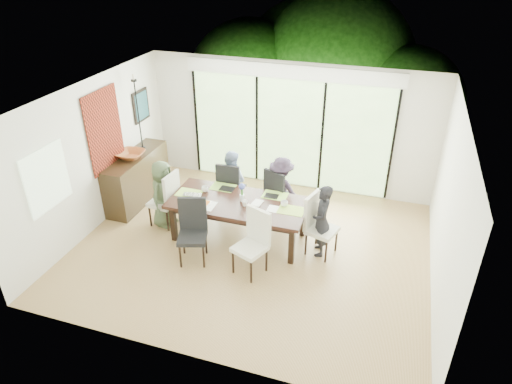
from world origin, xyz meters
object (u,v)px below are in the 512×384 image
(vase, at_px, (242,198))
(cup_c, at_px, (284,204))
(chair_near_right, at_px, (250,244))
(bowl, at_px, (131,155))
(chair_right_end, at_px, (323,226))
(chair_left_end, at_px, (163,198))
(cup_b, at_px, (245,203))
(chair_far_left, at_px, (232,186))
(sideboard, at_px, (137,178))
(chair_far_right, at_px, (281,194))
(person_far_right, at_px, (281,190))
(table_top, at_px, (238,203))
(chair_near_left, at_px, (192,233))
(laptop, at_px, (192,196))
(person_far_left, at_px, (231,182))
(cup_a, at_px, (205,189))
(person_left_end, at_px, (163,194))
(person_right_end, at_px, (322,221))

(vase, relative_size, cup_c, 0.97)
(chair_near_right, height_order, bowl, bowl)
(cup_c, bearing_deg, chair_right_end, -8.13)
(chair_left_end, distance_m, cup_b, 1.67)
(cup_b, bearing_deg, chair_far_left, 122.28)
(sideboard, bearing_deg, chair_near_right, -27.28)
(bowl, bearing_deg, chair_near_right, -25.72)
(chair_far_right, distance_m, person_far_right, 0.10)
(table_top, xyz_separation_m, chair_near_left, (-0.50, -0.87, -0.17))
(bowl, bearing_deg, cup_c, -7.84)
(chair_left_end, distance_m, cup_c, 2.32)
(chair_left_end, distance_m, chair_far_left, 1.35)
(vase, bearing_deg, laptop, -170.54)
(person_far_right, distance_m, laptop, 1.68)
(chair_far_right, bearing_deg, vase, 81.96)
(chair_left_end, height_order, cup_c, chair_left_end)
(chair_far_right, distance_m, chair_near_left, 2.02)
(chair_near_right, xyz_separation_m, person_far_left, (-0.95, 1.70, 0.10))
(person_far_right, relative_size, cup_a, 10.40)
(chair_far_right, height_order, cup_c, chair_far_right)
(chair_far_left, height_order, chair_near_right, same)
(person_left_end, relative_size, bowl, 2.45)
(chair_far_right, relative_size, person_left_end, 0.85)
(chair_far_left, distance_m, cup_a, 0.78)
(laptop, bearing_deg, chair_left_end, 161.77)
(chair_far_left, bearing_deg, sideboard, 3.69)
(chair_near_right, height_order, cup_b, chair_near_right)
(chair_far_right, bearing_deg, chair_near_right, 112.30)
(person_right_end, height_order, vase, person_right_end)
(chair_far_left, height_order, vase, chair_far_left)
(chair_right_end, distance_m, person_left_end, 2.98)
(cup_b, bearing_deg, vase, 123.69)
(person_far_left, distance_m, cup_b, 1.12)
(person_left_end, height_order, bowl, person_left_end)
(vase, xyz_separation_m, sideboard, (-2.49, 0.60, -0.32))
(person_left_end, xyz_separation_m, cup_b, (1.63, -0.10, 0.15))
(table_top, height_order, vase, vase)
(laptop, relative_size, cup_b, 3.30)
(cup_c, bearing_deg, chair_far_right, 108.43)
(cup_a, distance_m, sideboard, 1.83)
(person_left_end, xyz_separation_m, laptop, (0.63, -0.10, 0.12))
(chair_near_left, bearing_deg, vase, 41.60)
(table_top, relative_size, vase, 20.00)
(chair_far_left, bearing_deg, person_far_right, 176.69)
(chair_far_left, relative_size, cup_b, 11.00)
(vase, bearing_deg, bowl, 168.73)
(bowl, bearing_deg, person_far_left, 8.13)
(sideboard, bearing_deg, chair_right_end, -9.31)
(person_far_right, height_order, vase, person_far_right)
(person_far_left, height_order, vase, person_far_left)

